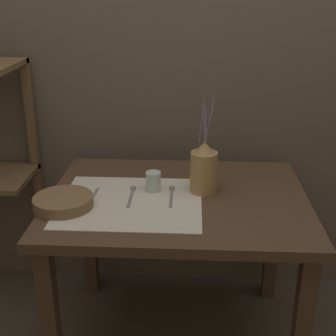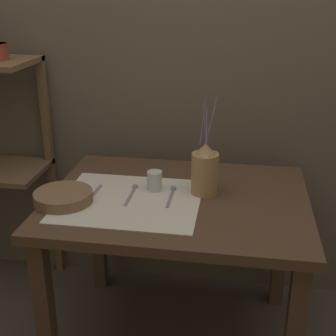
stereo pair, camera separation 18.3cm
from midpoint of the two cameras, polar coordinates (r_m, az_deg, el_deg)
stone_wall_back at (r=2.22m, az=5.65°, el=13.64°), size 7.00×0.06×2.40m
wooden_table at (r=1.92m, az=3.95°, el=-6.28°), size 1.03×0.79×0.71m
linen_cloth at (r=1.83m, az=-1.84°, el=-4.00°), size 0.55×0.47×0.00m
pitcher_with_flowers at (r=1.87m, az=7.31°, el=-0.37°), size 0.11×0.11×0.39m
wooden_bowl at (r=1.83m, az=-9.89°, el=-3.58°), size 0.23×0.23×0.04m
glass_tumbler_near at (r=1.90m, az=1.11°, el=-1.62°), size 0.06×0.06×0.08m
fork_inner at (r=1.89m, az=-6.33°, el=-3.18°), size 0.02×0.17×0.00m
spoon_inner at (r=1.90m, az=-1.51°, el=-2.78°), size 0.02×0.18×0.02m
spoon_outer at (r=1.89m, az=3.30°, el=-2.98°), size 0.02×0.18×0.02m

